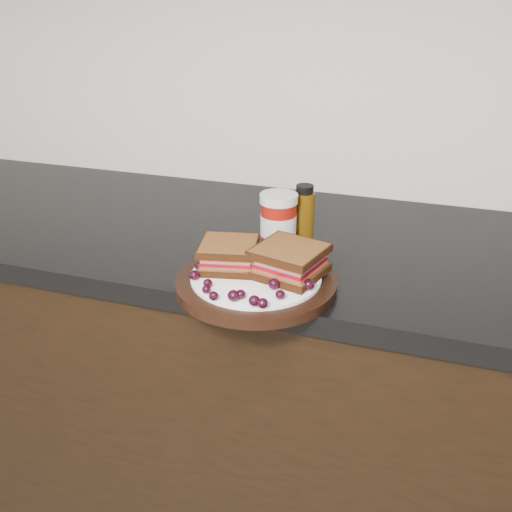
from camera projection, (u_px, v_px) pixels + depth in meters
The scene contains 29 objects.
base_cabinets at pixel (217, 397), 1.45m from camera, with size 3.96×0.58×0.86m, color black.
countertop at pixel (211, 234), 1.26m from camera, with size 3.98×0.60×0.04m, color black.
plate at pixel (256, 283), 0.99m from camera, with size 0.28×0.28×0.02m, color black.
sandwich_left at pixel (229, 255), 1.00m from camera, with size 0.10×0.10×0.05m, color brown, non-canonical shape.
sandwich_right at pixel (289, 261), 0.97m from camera, with size 0.11×0.11×0.05m, color brown, non-canonical shape.
grape_0 at pixel (194, 275), 0.96m from camera, with size 0.02×0.02×0.02m, color black.
grape_1 at pixel (208, 283), 0.94m from camera, with size 0.02×0.02×0.01m, color black.
grape_2 at pixel (206, 289), 0.92m from camera, with size 0.01×0.01×0.01m, color black.
grape_3 at pixel (214, 296), 0.90m from camera, with size 0.02×0.02×0.01m, color black.
grape_4 at pixel (233, 296), 0.90m from camera, with size 0.02×0.02×0.02m, color black.
grape_5 at pixel (241, 294), 0.90m from camera, with size 0.02×0.02×0.02m, color black.
grape_6 at pixel (254, 301), 0.88m from camera, with size 0.02×0.02×0.02m, color black.
grape_7 at pixel (263, 303), 0.88m from camera, with size 0.02×0.02×0.02m, color black.
grape_8 at pixel (280, 295), 0.90m from camera, with size 0.02×0.02×0.01m, color black.
grape_9 at pixel (274, 284), 0.93m from camera, with size 0.02×0.02×0.02m, color black.
grape_10 at pixel (309, 285), 0.93m from camera, with size 0.02×0.02×0.02m, color black.
grape_11 at pixel (295, 277), 0.95m from camera, with size 0.02×0.02×0.02m, color black.
grape_12 at pixel (300, 273), 0.97m from camera, with size 0.02×0.02×0.02m, color black.
grape_13 at pixel (310, 264), 1.00m from camera, with size 0.02×0.02×0.02m, color black.
grape_14 at pixel (242, 255), 1.04m from camera, with size 0.02×0.02×0.01m, color black.
grape_15 at pixel (242, 259), 1.02m from camera, with size 0.02×0.02×0.02m, color black.
grape_16 at pixel (219, 257), 1.03m from camera, with size 0.02×0.02×0.02m, color black.
grape_17 at pixel (218, 261), 1.01m from camera, with size 0.02×0.02×0.02m, color black.
grape_18 at pixel (200, 266), 0.99m from camera, with size 0.02×0.02×0.02m, color black.
grape_19 at pixel (238, 256), 1.03m from camera, with size 0.02×0.02×0.02m, color black.
grape_20 at pixel (226, 263), 1.00m from camera, with size 0.02×0.02×0.02m, color black.
grape_21 at pixel (224, 266), 0.99m from camera, with size 0.02×0.02×0.01m, color black.
condiment_jar at pixel (278, 221), 1.13m from camera, with size 0.07×0.07×0.11m, color maroon.
oil_bottle at pixel (304, 213), 1.16m from camera, with size 0.04×0.04×0.12m, color #533608.
Camera 1 is at (0.46, 0.63, 1.37)m, focal length 40.00 mm.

